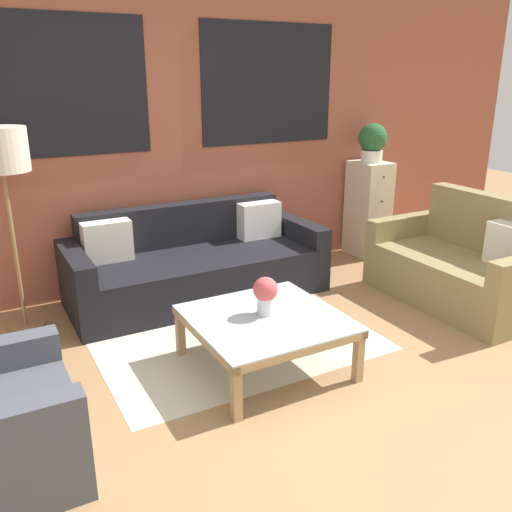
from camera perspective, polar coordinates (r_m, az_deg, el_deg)
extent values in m
plane|color=#9E754C|center=(3.43, 7.59, -15.06)|extent=(16.00, 16.00, 0.00)
cube|color=brown|center=(5.05, -8.55, 12.82)|extent=(8.40, 0.08, 2.80)
cube|color=black|center=(4.73, -19.88, 16.45)|extent=(1.40, 0.01, 1.10)
cube|color=black|center=(5.39, 1.39, 17.63)|extent=(1.40, 0.01, 1.10)
cube|color=beige|center=(4.25, -3.22, -7.82)|extent=(2.01, 1.78, 0.00)
cube|color=black|center=(4.74, -5.70, -2.39)|extent=(1.91, 0.72, 0.40)
cube|color=black|center=(5.07, -7.73, 1.20)|extent=(1.91, 0.16, 0.78)
cube|color=black|center=(4.52, -18.28, -3.15)|extent=(0.16, 0.88, 0.58)
cube|color=black|center=(5.24, 4.36, 0.75)|extent=(0.16, 0.88, 0.58)
cube|color=silver|center=(4.67, -15.39, 1.48)|extent=(0.40, 0.16, 0.34)
cube|color=white|center=(5.17, 0.34, 3.80)|extent=(0.40, 0.16, 0.34)
cube|color=olive|center=(4.93, 19.58, -2.46)|extent=(0.64, 1.19, 0.42)
cube|color=olive|center=(5.15, 22.88, 0.96)|extent=(0.16, 1.19, 0.92)
cube|color=olive|center=(5.39, 15.08, 0.88)|extent=(0.80, 0.14, 0.62)
cube|color=silver|center=(4.78, 25.32, 0.95)|extent=(0.16, 0.40, 0.34)
cube|color=#474C56|center=(3.07, -24.50, -16.83)|extent=(0.64, 0.54, 0.40)
cube|color=silver|center=(3.59, 1.00, -6.50)|extent=(0.95, 0.95, 0.01)
cube|color=tan|center=(3.27, 4.96, -9.92)|extent=(0.95, 0.05, 0.05)
cube|color=tan|center=(3.97, -2.22, -4.48)|extent=(0.95, 0.05, 0.05)
cube|color=tan|center=(3.43, -5.63, -8.47)|extent=(0.05, 0.95, 0.05)
cube|color=tan|center=(3.83, 6.90, -5.50)|extent=(0.05, 0.95, 0.05)
cube|color=tan|center=(3.16, -2.09, -14.16)|extent=(0.05, 0.05, 0.36)
cube|color=tan|center=(3.58, 10.73, -10.29)|extent=(0.06, 0.05, 0.36)
cube|color=tan|center=(3.87, -7.98, -7.85)|extent=(0.05, 0.05, 0.36)
cube|color=tan|center=(4.22, 3.23, -5.36)|extent=(0.06, 0.05, 0.36)
cylinder|color=olive|center=(4.68, -23.03, -6.71)|extent=(0.28, 0.28, 0.02)
cylinder|color=olive|center=(4.47, -24.02, 0.45)|extent=(0.03, 0.03, 1.21)
cylinder|color=beige|center=(4.31, -25.36, 10.10)|extent=(0.39, 0.39, 0.31)
cube|color=beige|center=(5.99, 11.70, 4.87)|extent=(0.34, 0.42, 1.02)
sphere|color=#38332D|center=(5.76, 13.31, 8.08)|extent=(0.02, 0.02, 0.02)
sphere|color=#38332D|center=(5.81, 13.13, 5.62)|extent=(0.02, 0.02, 0.02)
sphere|color=#38332D|center=(5.87, 12.95, 3.21)|extent=(0.02, 0.02, 0.02)
sphere|color=#38332D|center=(5.94, 12.77, 0.85)|extent=(0.02, 0.02, 0.02)
cylinder|color=silver|center=(5.88, 12.06, 10.26)|extent=(0.22, 0.22, 0.12)
sphere|color=#285B2D|center=(5.86, 12.19, 12.08)|extent=(0.30, 0.30, 0.30)
cylinder|color=silver|center=(3.60, 0.99, -5.25)|extent=(0.11, 0.11, 0.12)
sphere|color=#CC4C4C|center=(3.56, 1.00, -3.51)|extent=(0.16, 0.16, 0.16)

